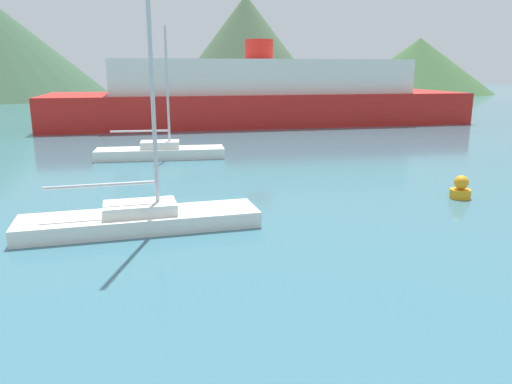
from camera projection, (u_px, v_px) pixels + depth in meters
sailboat_middle at (141, 216)px, 14.32m from camera, size 6.87×2.16×9.59m
sailboat_outer at (160, 151)px, 25.69m from camera, size 6.70×2.85×6.53m
ferry_distant at (259, 96)px, 41.85m from camera, size 35.06×13.49×6.82m
buoy_marker at (461, 189)px, 17.74m from camera, size 0.72×0.72×0.83m
hill_east at (246, 47)px, 77.99m from camera, size 24.42×24.42×15.55m
hill_far_east at (419, 66)px, 93.63m from camera, size 27.31×27.31×10.05m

